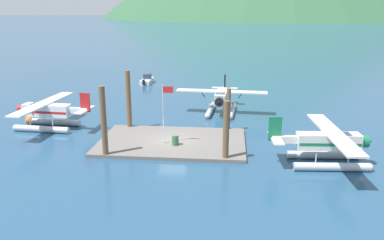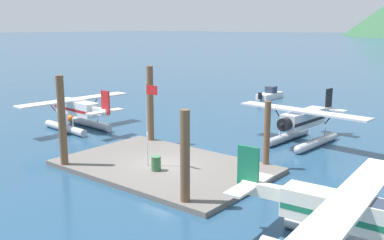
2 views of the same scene
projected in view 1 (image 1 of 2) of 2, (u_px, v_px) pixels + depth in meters
name	position (u px, v px, depth m)	size (l,w,h in m)	color
ground_plane	(172.00, 143.00, 35.59)	(1200.00, 1200.00, 0.00)	navy
dock_platform	(172.00, 142.00, 35.54)	(13.07, 8.51, 0.30)	#66605B
piling_near_left	(104.00, 123.00, 31.47)	(0.48, 0.48, 5.94)	brown
piling_near_right	(226.00, 131.00, 30.86)	(0.49, 0.49, 4.95)	brown
piling_far_left	(129.00, 100.00, 38.95)	(0.48, 0.48, 5.97)	brown
piling_far_right	(228.00, 110.00, 38.47)	(0.40, 0.40, 4.34)	brown
flagpole	(165.00, 107.00, 33.86)	(0.95, 0.10, 5.27)	silver
fuel_drum	(175.00, 140.00, 34.19)	(0.62, 0.62, 0.88)	#33663D
mooring_buoy	(29.00, 120.00, 41.40)	(0.81, 0.81, 0.81)	orange
seaplane_white_port_fwd	(47.00, 114.00, 39.55)	(7.97, 10.47, 3.84)	#B7BABF
seaplane_silver_bow_right	(221.00, 100.00, 45.49)	(10.47, 7.97, 3.84)	#B7BABF
seaplane_cream_stbd_aft	(328.00, 145.00, 30.39)	(7.97, 10.47, 3.84)	#B7BABF
boat_white_open_north	(147.00, 80.00, 63.81)	(1.59, 4.89, 1.50)	silver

